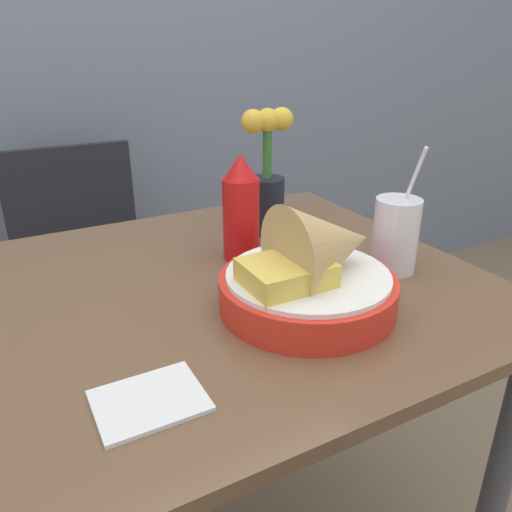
{
  "coord_description": "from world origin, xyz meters",
  "views": [
    {
      "loc": [
        -0.34,
        -0.74,
        1.17
      ],
      "look_at": [
        0.04,
        -0.04,
        0.82
      ],
      "focal_mm": 35.0,
      "sensor_mm": 36.0,
      "label": 1
    }
  ],
  "objects": [
    {
      "name": "dining_table",
      "position": [
        0.0,
        0.0,
        0.64
      ],
      "size": [
        0.91,
        0.82,
        0.76
      ],
      "color": "brown",
      "rests_on": "ground_plane"
    },
    {
      "name": "chair_far_window",
      "position": [
        -0.13,
        0.8,
        0.51
      ],
      "size": [
        0.4,
        0.4,
        0.86
      ],
      "color": "black",
      "rests_on": "ground_plane"
    },
    {
      "name": "food_basket",
      "position": [
        0.09,
        -0.15,
        0.83
      ],
      "size": [
        0.29,
        0.29,
        0.18
      ],
      "color": "red",
      "rests_on": "dining_table"
    },
    {
      "name": "ketchup_bottle",
      "position": [
        0.07,
        0.08,
        0.87
      ],
      "size": [
        0.07,
        0.07,
        0.21
      ],
      "color": "red",
      "rests_on": "dining_table"
    },
    {
      "name": "drink_cup",
      "position": [
        0.3,
        -0.1,
        0.83
      ],
      "size": [
        0.08,
        0.08,
        0.24
      ],
      "color": "silver",
      "rests_on": "dining_table"
    },
    {
      "name": "flower_vase",
      "position": [
        0.19,
        0.18,
        0.89
      ],
      "size": [
        0.12,
        0.08,
        0.27
      ],
      "color": "black",
      "rests_on": "dining_table"
    },
    {
      "name": "napkin",
      "position": [
        -0.22,
        -0.25,
        0.77
      ],
      "size": [
        0.13,
        0.1,
        0.01
      ],
      "color": "white",
      "rests_on": "dining_table"
    }
  ]
}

